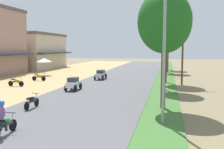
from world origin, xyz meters
TOP-DOWN VIEW (x-y plane):
  - shophouse_far at (-19.98, 41.46)m, footprint 9.64×13.09m
  - parked_motorbike_fourth at (-9.51, 19.27)m, footprint 1.80×0.54m
  - parked_motorbike_fifth at (-9.37, 23.85)m, footprint 1.80×0.54m
  - vendor_umbrella at (-11.69, 29.69)m, footprint 2.20×2.20m
  - median_tree_nearest at (5.72, 12.83)m, footprint 3.50×3.50m
  - median_tree_second at (5.65, 20.46)m, footprint 3.30×3.30m
  - median_tree_third at (5.74, 25.88)m, footprint 3.60×3.60m
  - median_tree_fourth at (5.86, 38.26)m, footprint 3.37×3.37m
  - median_tree_fifth at (5.88, 43.91)m, footprint 2.99×2.99m
  - streetlamp_near at (5.80, 9.36)m, footprint 3.16×0.20m
  - streetlamp_mid at (5.80, 33.51)m, footprint 3.16×0.20m
  - streetlamp_far at (5.80, 54.43)m, footprint 3.16×0.20m
  - utility_pole_near at (7.52, 24.48)m, footprint 1.80×0.20m
  - car_hatchback_white at (-2.69, 18.07)m, footprint 1.04×2.00m
  - car_sedan_silver at (-2.33, 26.65)m, footprint 1.10×2.26m
  - motorbike_foreground_rider at (-1.22, 5.66)m, footprint 0.54×1.80m
  - motorbike_ahead_second at (-2.75, 10.74)m, footprint 0.54×1.80m

SIDE VIEW (x-z plane):
  - parked_motorbike_fourth at x=-9.51m, z-range 0.08..1.02m
  - parked_motorbike_fifth at x=-9.37m, z-range 0.08..1.02m
  - motorbike_ahead_second at x=-2.75m, z-range 0.10..1.04m
  - car_sedan_silver at x=-2.33m, z-range 0.15..1.34m
  - car_hatchback_white at x=-2.69m, z-range 0.13..1.36m
  - motorbike_foreground_rider at x=-1.22m, z-range 0.03..1.69m
  - vendor_umbrella at x=-11.69m, z-range 1.05..3.57m
  - shophouse_far at x=-19.98m, z-range 0.01..6.91m
  - utility_pole_near at x=7.52m, z-range 0.19..8.49m
  - streetlamp_mid at x=5.80m, z-range 0.65..8.08m
  - streetlamp_far at x=5.80m, z-range 0.65..8.33m
  - streetlamp_near at x=5.80m, z-range 0.65..8.40m
  - median_tree_nearest at x=5.72m, z-range 1.85..9.62m
  - median_tree_second at x=5.65m, z-range 1.95..9.99m
  - median_tree_fourth at x=5.86m, z-range 2.51..11.00m
  - median_tree_fifth at x=5.88m, z-range 2.69..11.60m
  - median_tree_third at x=5.74m, z-range 2.68..12.55m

